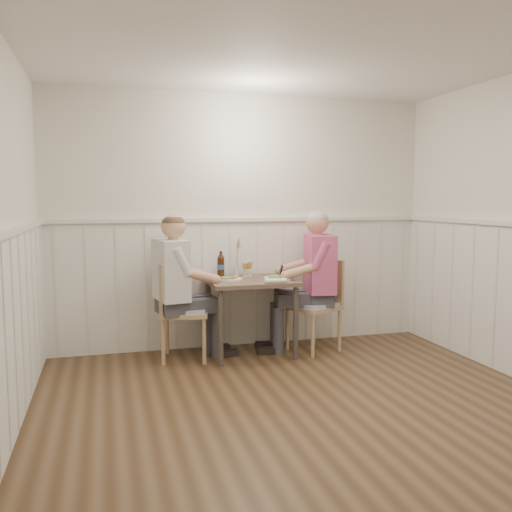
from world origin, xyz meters
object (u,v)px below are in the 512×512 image
at_px(chair_left, 178,307).
at_px(diner_cream, 176,299).
at_px(chair_right, 318,301).
at_px(grass_vase, 236,258).
at_px(beer_bottle, 221,265).
at_px(man_in_pink, 315,291).
at_px(dining_table, 251,290).

xyz_separation_m(chair_left, diner_cream, (-0.03, -0.03, 0.09)).
bearing_deg(chair_left, chair_right, -1.87).
xyz_separation_m(chair_right, grass_vase, (-0.79, 0.26, 0.44)).
distance_m(diner_cream, beer_bottle, 0.62).
bearing_deg(man_in_pink, grass_vase, 160.36).
height_order(man_in_pink, beer_bottle, man_in_pink).
bearing_deg(grass_vase, beer_bottle, 175.02).
relative_size(dining_table, chair_left, 0.89).
bearing_deg(diner_cream, grass_vase, 20.98).
height_order(chair_right, chair_left, chair_left).
distance_m(diner_cream, grass_vase, 0.77).
height_order(diner_cream, beer_bottle, diner_cream).
relative_size(man_in_pink, grass_vase, 3.49).
distance_m(chair_right, diner_cream, 1.44).
xyz_separation_m(diner_cream, beer_bottle, (0.49, 0.26, 0.27)).
xyz_separation_m(chair_left, man_in_pink, (1.37, -0.06, 0.10)).
xyz_separation_m(man_in_pink, grass_vase, (-0.76, 0.27, 0.33)).
bearing_deg(beer_bottle, chair_right, -16.13).
relative_size(chair_right, beer_bottle, 3.55).
xyz_separation_m(dining_table, grass_vase, (-0.09, 0.24, 0.29)).
height_order(chair_left, man_in_pink, man_in_pink).
xyz_separation_m(dining_table, diner_cream, (-0.73, -0.00, -0.05)).
bearing_deg(man_in_pink, beer_bottle, 162.71).
bearing_deg(chair_right, diner_cream, 179.55).
distance_m(chair_left, man_in_pink, 1.38).
xyz_separation_m(chair_right, chair_left, (-1.41, 0.05, 0.01)).
bearing_deg(dining_table, chair_left, 177.53).
bearing_deg(chair_right, dining_table, 178.73).
distance_m(chair_right, beer_bottle, 1.05).
distance_m(man_in_pink, diner_cream, 1.40).
relative_size(chair_right, grass_vase, 2.23).
height_order(dining_table, man_in_pink, man_in_pink).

